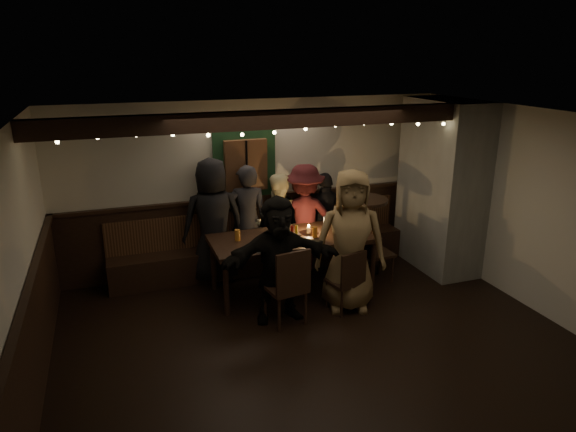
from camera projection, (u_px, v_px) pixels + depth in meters
name	position (u px, v px, depth m)	size (l,w,h in m)	color
room	(350.00, 212.00, 7.34)	(6.02, 5.01, 2.62)	black
dining_table	(293.00, 241.00, 7.14)	(2.28, 0.98, 0.99)	black
chair_near_left	(289.00, 283.00, 6.25)	(0.53, 0.53, 1.02)	black
chair_near_right	(349.00, 278.00, 6.60)	(0.47, 0.47, 0.86)	black
chair_end	(372.00, 248.00, 7.48)	(0.44, 0.44, 0.93)	black
high_top	(362.00, 225.00, 7.81)	(0.73, 0.73, 1.16)	black
person_a	(213.00, 221.00, 7.43)	(0.90, 0.59, 1.84)	black
person_b	(247.00, 221.00, 7.67)	(0.62, 0.41, 1.70)	black
person_c	(277.00, 223.00, 7.80)	(0.75, 0.58, 1.54)	beige
person_d	(304.00, 218.00, 7.85)	(1.08, 0.62, 1.66)	#401417
person_e	(325.00, 219.00, 8.09)	(0.87, 0.36, 1.49)	black
person_f	(278.00, 259.00, 6.36)	(1.50, 0.48, 1.62)	black
person_g	(350.00, 241.00, 6.59)	(0.92, 0.60, 1.88)	olive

